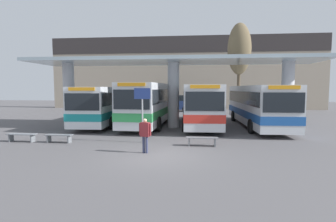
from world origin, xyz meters
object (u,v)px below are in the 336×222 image
(transit_bus_right_bay, at_px, (200,103))
(pedestrian_waiting, at_px, (145,132))
(transit_bus_far_right_bay, at_px, (257,104))
(poplar_tree_behind_left, at_px, (239,50))
(waiting_bench_far_platform, at_px, (22,136))
(info_sign_platform, at_px, (142,104))
(transit_bus_center_bay, at_px, (151,102))
(waiting_bench_mid_platform, at_px, (202,140))
(transit_bus_left_bay, at_px, (108,103))
(waiting_bench_near_pillar, at_px, (59,137))
(parked_car_street, at_px, (176,103))

(transit_bus_right_bay, relative_size, pedestrian_waiting, 6.76)
(transit_bus_far_right_bay, height_order, poplar_tree_behind_left, poplar_tree_behind_left)
(waiting_bench_far_platform, bearing_deg, info_sign_platform, 4.57)
(transit_bus_center_bay, xyz_separation_m, poplar_tree_behind_left, (7.92, 5.08, 4.89))
(poplar_tree_behind_left, bearing_deg, transit_bus_center_bay, -147.32)
(waiting_bench_far_platform, bearing_deg, waiting_bench_mid_platform, 0.00)
(waiting_bench_far_platform, bearing_deg, transit_bus_center_bay, 52.63)
(info_sign_platform, height_order, poplar_tree_behind_left, poplar_tree_behind_left)
(transit_bus_right_bay, distance_m, transit_bus_far_right_bay, 4.51)
(waiting_bench_far_platform, bearing_deg, transit_bus_left_bay, 75.72)
(transit_bus_right_bay, xyz_separation_m, waiting_bench_near_pillar, (-7.91, -7.79, -1.48))
(waiting_bench_near_pillar, distance_m, waiting_bench_mid_platform, 7.91)
(waiting_bench_near_pillar, xyz_separation_m, info_sign_platform, (4.62, 0.55, 1.82))
(info_sign_platform, bearing_deg, transit_bus_right_bay, 65.58)
(transit_bus_center_bay, height_order, transit_bus_right_bay, transit_bus_center_bay)
(waiting_bench_far_platform, distance_m, poplar_tree_behind_left, 20.17)
(waiting_bench_mid_platform, height_order, pedestrian_waiting, pedestrian_waiting)
(poplar_tree_behind_left, bearing_deg, waiting_bench_far_platform, -137.05)
(waiting_bench_near_pillar, bearing_deg, transit_bus_right_bay, 44.58)
(transit_bus_left_bay, bearing_deg, pedestrian_waiting, 114.65)
(pedestrian_waiting, bearing_deg, transit_bus_right_bay, 85.15)
(pedestrian_waiting, height_order, poplar_tree_behind_left, poplar_tree_behind_left)
(waiting_bench_near_pillar, bearing_deg, waiting_bench_mid_platform, 0.00)
(transit_bus_far_right_bay, bearing_deg, parked_car_street, -61.87)
(waiting_bench_far_platform, distance_m, pedestrian_waiting, 7.69)
(transit_bus_center_bay, xyz_separation_m, waiting_bench_mid_platform, (4.07, -7.94, -1.56))
(transit_bus_center_bay, bearing_deg, waiting_bench_near_pillar, 66.55)
(transit_bus_far_right_bay, height_order, waiting_bench_near_pillar, transit_bus_far_right_bay)
(transit_bus_far_right_bay, distance_m, waiting_bench_far_platform, 16.65)
(transit_bus_center_bay, height_order, poplar_tree_behind_left, poplar_tree_behind_left)
(info_sign_platform, bearing_deg, transit_bus_far_right_bay, 42.90)
(transit_bus_left_bay, relative_size, transit_bus_center_bay, 1.02)
(transit_bus_right_bay, height_order, pedestrian_waiting, transit_bus_right_bay)
(transit_bus_center_bay, distance_m, info_sign_platform, 7.44)
(transit_bus_left_bay, bearing_deg, waiting_bench_mid_platform, 130.59)
(pedestrian_waiting, xyz_separation_m, poplar_tree_behind_left, (6.54, 14.82, 5.80))
(transit_bus_right_bay, height_order, info_sign_platform, transit_bus_right_bay)
(transit_bus_center_bay, xyz_separation_m, parked_car_street, (1.06, 12.90, -0.88))
(waiting_bench_far_platform, bearing_deg, transit_bus_far_right_bay, 28.03)
(transit_bus_center_bay, xyz_separation_m, waiting_bench_far_platform, (-6.07, -7.94, -1.56))
(waiting_bench_near_pillar, xyz_separation_m, waiting_bench_far_platform, (-2.23, 0.00, 0.01))
(transit_bus_center_bay, relative_size, waiting_bench_far_platform, 7.10)
(transit_bus_right_bay, height_order, waiting_bench_near_pillar, transit_bus_right_bay)
(poplar_tree_behind_left, bearing_deg, info_sign_platform, -119.80)
(waiting_bench_mid_platform, bearing_deg, transit_bus_center_bay, 117.11)
(waiting_bench_near_pillar, xyz_separation_m, parked_car_street, (4.90, 20.85, 0.69))
(transit_bus_far_right_bay, xyz_separation_m, waiting_bench_far_platform, (-14.64, -7.80, -1.45))
(transit_bus_left_bay, xyz_separation_m, parked_car_street, (4.95, 12.32, -0.72))
(pedestrian_waiting, bearing_deg, waiting_bench_near_pillar, 171.84)
(poplar_tree_behind_left, bearing_deg, parked_car_street, 131.29)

